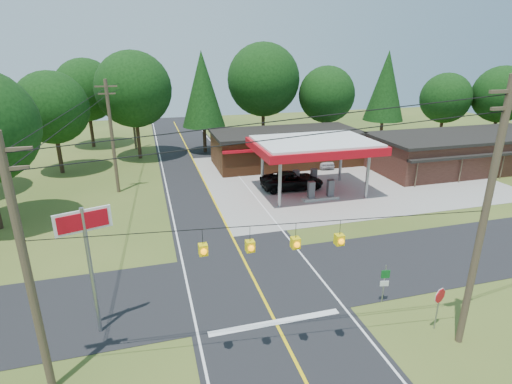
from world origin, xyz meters
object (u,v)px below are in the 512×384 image
object	(u,v)px
gas_canopy	(314,147)
suv_car	(292,181)
big_stop_sign	(87,244)
sedan_car	(322,160)
octagonal_stop_sign	(439,299)

from	to	relation	value
gas_canopy	suv_car	distance (m)	4.03
gas_canopy	big_stop_sign	bearing A→B (deg)	-138.56
suv_car	big_stop_sign	size ratio (longest dim) A/B	0.95
suv_car	big_stop_sign	xyz separation A→B (m)	(-15.57, -16.51, 3.70)
sedan_car	octagonal_stop_sign	world-z (taller)	octagonal_stop_sign
gas_canopy	suv_car	world-z (taller)	gas_canopy
big_stop_sign	octagonal_stop_sign	distance (m)	15.79
big_stop_sign	gas_canopy	bearing A→B (deg)	41.44
gas_canopy	suv_car	size ratio (longest dim) A/B	1.81
suv_car	octagonal_stop_sign	world-z (taller)	octagonal_stop_sign
octagonal_stop_sign	big_stop_sign	bearing A→B (deg)	165.05
suv_car	big_stop_sign	world-z (taller)	big_stop_sign
gas_canopy	sedan_car	xyz separation A→B (m)	(4.61, 8.00, -3.55)
gas_canopy	big_stop_sign	world-z (taller)	big_stop_sign
big_stop_sign	octagonal_stop_sign	world-z (taller)	big_stop_sign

